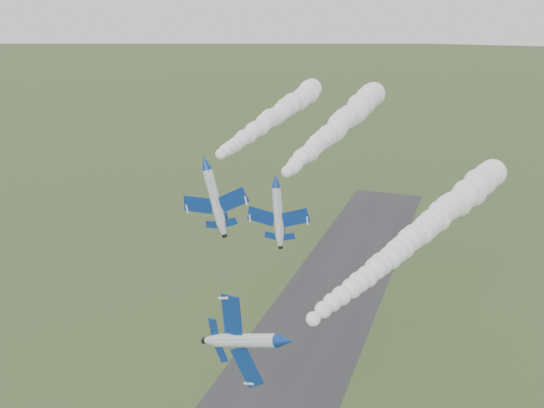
{
  "coord_description": "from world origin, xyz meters",
  "views": [
    {
      "loc": [
        30.82,
        -57.48,
        68.32
      ],
      "look_at": [
        3.48,
        19.46,
        40.76
      ],
      "focal_mm": 40.0,
      "sensor_mm": 36.0,
      "label": 1
    }
  ],
  "objects": [
    {
      "name": "jet_pair_left",
      "position": [
        -7.79,
        21.38,
        45.43
      ],
      "size": [
        10.54,
        13.06,
        3.91
      ],
      "rotation": [
        0.0,
        -0.24,
        -0.01
      ],
      "color": "silver"
    },
    {
      "name": "runway",
      "position": [
        0.0,
        30.0,
        0.02
      ],
      "size": [
        24.0,
        260.0,
        0.04
      ],
      "primitive_type": "cube",
      "color": "#2D2D2F",
      "rests_on": "ground"
    },
    {
      "name": "jet_pair_right",
      "position": [
        3.46,
        21.04,
        43.79
      ],
      "size": [
        9.42,
        11.4,
        2.85
      ],
      "rotation": [
        0.0,
        -0.08,
        -0.0
      ],
      "color": "silver"
    },
    {
      "name": "jet_lead",
      "position": [
        12.33,
        -1.07,
        32.05
      ],
      "size": [
        6.63,
        14.07,
        11.13
      ],
      "rotation": [
        0.0,
        1.24,
        -0.26
      ],
      "color": "silver"
    },
    {
      "name": "smoke_trail_jet_pair_right",
      "position": [
        3.64,
        59.91,
        44.84
      ],
      "size": [
        5.99,
        73.56,
        5.97
      ],
      "primitive_type": null,
      "rotation": [
        0.0,
        0.0,
        -0.0
      ],
      "color": "white"
    },
    {
      "name": "smoke_trail_jet_pair_left",
      "position": [
        -7.83,
        53.45,
        46.91
      ],
      "size": [
        5.2,
        57.21,
        4.67
      ],
      "primitive_type": null,
      "rotation": [
        0.0,
        0.0,
        -0.01
      ],
      "color": "white"
    },
    {
      "name": "smoke_trail_jet_lead",
      "position": [
        23.47,
        35.24,
        33.82
      ],
      "size": [
        23.02,
        67.93,
        5.51
      ],
      "primitive_type": null,
      "rotation": [
        0.0,
        0.0,
        -0.26
      ],
      "color": "white"
    }
  ]
}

